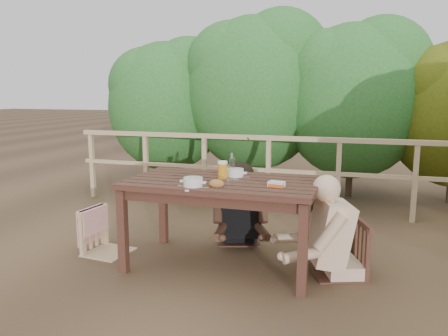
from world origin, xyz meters
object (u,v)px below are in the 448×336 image
(chair_right, at_px, (340,224))
(bottle, at_px, (232,166))
(chair_far, at_px, (238,200))
(woman, at_px, (239,179))
(soup_near, at_px, (193,183))
(table, at_px, (222,224))
(butter_tub, at_px, (277,185))
(chair_left, at_px, (107,212))
(soup_far, at_px, (235,173))
(beer_glass, at_px, (223,171))
(tumbler, at_px, (229,183))
(bread_roll, at_px, (217,184))
(diner_right, at_px, (345,193))

(chair_right, bearing_deg, bottle, -113.25)
(chair_far, height_order, woman, woman)
(soup_near, distance_m, bottle, 0.54)
(table, height_order, chair_far, chair_far)
(butter_tub, bearing_deg, bottle, 157.46)
(chair_right, distance_m, bottle, 1.09)
(chair_left, relative_size, butter_tub, 6.20)
(chair_right, distance_m, soup_far, 1.04)
(woman, bearing_deg, soup_near, 65.64)
(bottle, bearing_deg, beer_glass, -120.12)
(table, height_order, chair_left, chair_left)
(tumbler, bearing_deg, table, 122.87)
(tumbler, height_order, butter_tub, tumbler)
(woman, bearing_deg, tumbler, 81.74)
(bread_roll, relative_size, bottle, 0.54)
(soup_near, bearing_deg, tumbler, 27.87)
(bread_roll, xyz_separation_m, beer_glass, (-0.06, 0.35, 0.05))
(woman, distance_m, bottle, 0.60)
(woman, xyz_separation_m, bottle, (0.08, -0.54, 0.24))
(soup_near, xyz_separation_m, soup_far, (0.21, 0.53, -0.00))
(soup_far, bearing_deg, chair_right, -4.53)
(soup_near, distance_m, butter_tub, 0.70)
(chair_left, bearing_deg, bottle, -73.54)
(bread_roll, relative_size, beer_glass, 0.74)
(chair_left, xyz_separation_m, diner_right, (2.23, 0.16, 0.31))
(table, xyz_separation_m, butter_tub, (0.51, -0.12, 0.42))
(woman, bearing_deg, chair_left, 15.49)
(soup_far, height_order, bread_roll, soup_far)
(chair_left, distance_m, tumbler, 1.36)
(chair_right, height_order, diner_right, diner_right)
(soup_near, bearing_deg, chair_right, 20.86)
(woman, distance_m, butter_tub, 1.02)
(soup_near, bearing_deg, butter_tub, 17.07)
(soup_far, relative_size, butter_tub, 1.99)
(bread_roll, xyz_separation_m, butter_tub, (0.48, 0.15, -0.01))
(bread_roll, bearing_deg, chair_left, 169.20)
(bottle, height_order, tumbler, bottle)
(chair_left, relative_size, bottle, 3.48)
(chair_far, distance_m, butter_tub, 1.06)
(table, distance_m, beer_glass, 0.49)
(diner_right, distance_m, bottle, 1.04)
(chair_right, xyz_separation_m, beer_glass, (-1.05, -0.04, 0.42))
(tumbler, distance_m, butter_tub, 0.40)
(table, relative_size, bread_roll, 13.14)
(bread_roll, height_order, beer_glass, beer_glass)
(tumbler, bearing_deg, woman, 100.34)
(chair_far, bearing_deg, bread_roll, -103.74)
(table, relative_size, bottle, 7.07)
(bread_roll, bearing_deg, soup_far, 86.98)
(soup_far, distance_m, bottle, 0.08)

